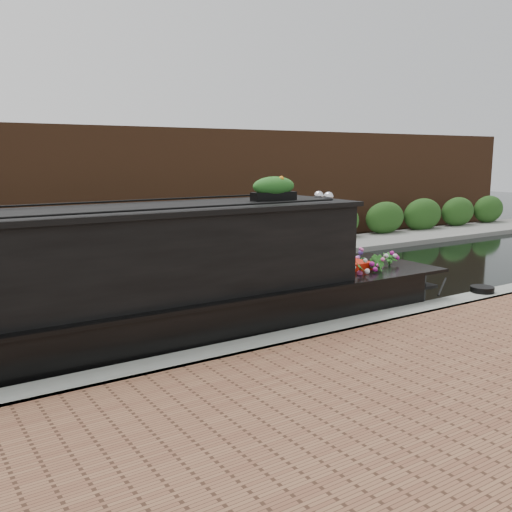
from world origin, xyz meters
TOP-DOWN VIEW (x-y plane):
  - ground at (0.00, 0.00)m, footprint 80.00×80.00m
  - near_bank_coping at (0.00, -3.30)m, footprint 40.00×0.60m
  - near_bank_pavers at (0.00, -7.00)m, footprint 40.00×7.00m
  - far_bank_path at (0.00, 4.20)m, footprint 40.00×2.40m
  - far_hedge at (0.00, 5.10)m, footprint 40.00×1.10m
  - far_brick_wall at (0.00, 7.20)m, footprint 40.00×1.00m
  - narrowboat at (-2.09, -1.81)m, footprint 12.68×2.45m
  - rope_fender at (4.68, -1.81)m, footprint 0.38×0.40m
  - coiled_mooring_rope at (5.55, -3.16)m, footprint 0.49×0.49m

SIDE VIEW (x-z plane):
  - ground at x=0.00m, z-range 0.00..0.00m
  - near_bank_coping at x=0.00m, z-range -0.25..0.25m
  - near_bank_pavers at x=0.00m, z-range -0.25..0.25m
  - far_bank_path at x=0.00m, z-range -0.17..0.17m
  - far_hedge at x=0.00m, z-range -1.40..1.40m
  - far_brick_wall at x=0.00m, z-range -4.00..4.00m
  - rope_fender at x=4.68m, z-range 0.00..0.38m
  - coiled_mooring_rope at x=5.55m, z-range 0.25..0.37m
  - narrowboat at x=-2.09m, z-range -0.60..2.36m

